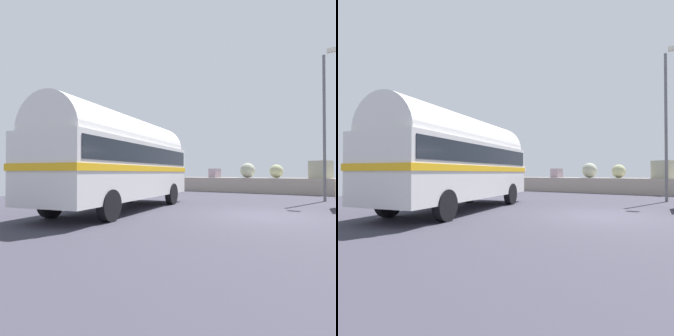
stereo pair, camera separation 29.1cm
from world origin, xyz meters
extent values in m
cube|color=#33313D|center=(0.00, 0.00, 0.01)|extent=(32.00, 26.00, 0.02)
cube|color=#A3978A|center=(0.00, 11.80, 0.55)|extent=(31.36, 1.80, 1.10)
cube|color=#A59689|center=(-13.47, 12.02, 1.77)|extent=(1.33, 1.49, 1.34)
sphere|color=tan|center=(-10.02, 11.74, 1.72)|extent=(1.24, 1.24, 1.24)
cube|color=gray|center=(-6.70, 12.14, 1.45)|extent=(0.92, 0.90, 0.71)
sphere|color=#9CA18B|center=(-4.04, 12.14, 1.66)|extent=(1.11, 1.11, 1.11)
sphere|color=#A2A67B|center=(-1.96, 12.21, 1.58)|extent=(0.97, 0.97, 0.97)
cube|color=#A09F85|center=(0.92, 11.98, 1.69)|extent=(1.50, 1.45, 1.18)
cylinder|color=black|center=(-6.70, 1.17, 0.50)|extent=(0.44, 0.99, 0.96)
cylinder|color=black|center=(-4.52, 1.53, 0.50)|extent=(0.44, 0.99, 0.96)
cylinder|color=black|center=(-5.83, -3.97, 0.50)|extent=(0.44, 0.99, 0.96)
cylinder|color=black|center=(-3.65, -3.60, 0.50)|extent=(0.44, 0.99, 0.96)
cube|color=silver|center=(-5.17, -1.22, 1.57)|extent=(3.77, 8.68, 2.10)
cylinder|color=silver|center=(-5.17, -1.22, 2.62)|extent=(3.52, 8.32, 2.20)
cube|color=gold|center=(-5.17, -1.22, 1.63)|extent=(3.83, 8.77, 0.20)
cube|color=black|center=(-5.17, -1.22, 2.15)|extent=(3.75, 8.36, 0.64)
cube|color=silver|center=(-5.89, 2.99, 0.70)|extent=(2.27, 0.54, 0.28)
cylinder|color=#5B5B60|center=(1.44, 6.76, 3.74)|extent=(0.14, 0.14, 7.49)
cube|color=beige|center=(1.83, 6.01, 7.39)|extent=(0.44, 0.24, 0.18)
camera|label=1|loc=(2.36, -10.23, 1.47)|focal=31.69mm
camera|label=2|loc=(2.61, -10.07, 1.47)|focal=31.69mm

